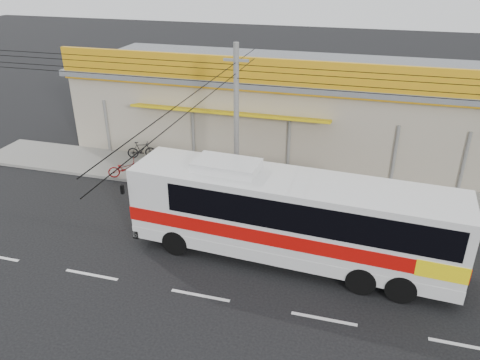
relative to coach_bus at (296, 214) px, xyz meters
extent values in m
plane|color=black|center=(-2.57, -0.31, -1.89)|extent=(120.00, 120.00, 0.00)
cube|color=gray|center=(-2.57, 5.69, -1.81)|extent=(30.00, 3.20, 0.15)
cube|color=#AA9E89|center=(-2.57, 11.29, 0.21)|extent=(22.00, 8.00, 4.20)
cube|color=#5C5F64|center=(-2.57, 11.29, 2.46)|extent=(22.60, 8.60, 0.30)
cube|color=orange|center=(-2.57, 7.17, 3.01)|extent=(22.00, 0.24, 1.60)
cube|color=#BC2A0A|center=(-4.57, 7.14, 3.01)|extent=(9.00, 0.10, 1.20)
cube|color=#126717|center=(3.93, 7.14, 3.01)|extent=(2.40, 0.10, 1.10)
cube|color=#BC2A0A|center=(-11.57, 7.14, 3.01)|extent=(3.00, 0.10, 1.10)
cube|color=gold|center=(-4.57, 6.99, 1.11)|extent=(10.00, 1.20, 0.37)
cube|color=silver|center=(-0.18, 0.01, -0.08)|extent=(11.54, 3.11, 2.76)
cube|color=#C10B08|center=(-0.18, 0.01, -0.41)|extent=(11.58, 3.15, 0.52)
cube|color=yellow|center=(4.75, -0.31, -0.41)|extent=(1.67, 2.53, 0.57)
cube|color=black|center=(0.48, -0.03, 0.54)|extent=(9.64, 3.02, 1.05)
cube|color=black|center=(-5.80, 0.37, 0.35)|extent=(0.29, 2.10, 1.43)
cube|color=silver|center=(-2.55, 0.16, 1.47)|extent=(2.36, 1.47, 0.34)
cylinder|color=black|center=(-4.23, -0.80, -1.39)|extent=(1.01, 0.37, 0.99)
cylinder|color=black|center=(-4.10, 1.34, -1.39)|extent=(1.01, 0.37, 0.99)
cylinder|color=black|center=(3.64, -1.31, -1.39)|extent=(1.01, 0.37, 0.99)
cylinder|color=black|center=(3.78, 0.83, -1.39)|extent=(1.01, 0.37, 0.99)
imported|color=maroon|center=(-9.07, 4.39, -1.30)|extent=(1.73, 1.26, 0.87)
imported|color=black|center=(-9.35, 6.73, -1.28)|extent=(1.57, 0.91, 0.91)
cylinder|color=#5D5C5A|center=(-3.27, 3.89, 1.57)|extent=(0.22, 0.22, 6.92)
cube|color=#5D5C5A|center=(-3.27, 3.89, 4.34)|extent=(1.04, 0.10, 0.10)
camera|label=1|loc=(1.93, -14.03, 8.16)|focal=35.00mm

